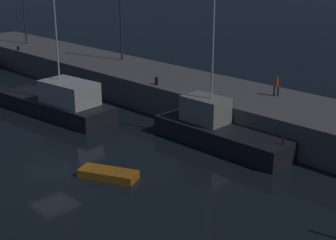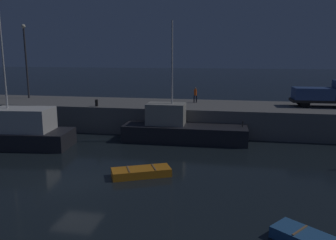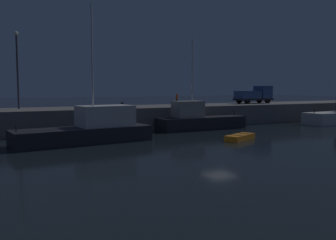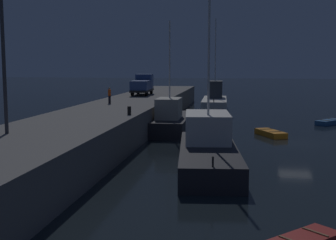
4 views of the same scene
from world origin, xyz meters
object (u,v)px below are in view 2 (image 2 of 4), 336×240
(bollard_central, at_px, (97,103))
(fishing_boat_orange, at_px, (181,129))
(dinghy_orange_near, at_px, (141,172))
(dockworker, at_px, (195,94))
(fishing_trawler_red, at_px, (6,132))
(utility_truck, at_px, (327,94))
(lamp_post_east, at_px, (26,56))

(bollard_central, bearing_deg, fishing_boat_orange, -12.73)
(dinghy_orange_near, xyz_separation_m, dockworker, (1.76, 14.96, 3.12))
(fishing_trawler_red, bearing_deg, utility_truck, 20.19)
(fishing_trawler_red, height_order, fishing_boat_orange, fishing_trawler_red)
(lamp_post_east, xyz_separation_m, utility_truck, (31.17, -0.92, -3.46))
(lamp_post_east, distance_m, bollard_central, 11.66)
(lamp_post_east, height_order, bollard_central, lamp_post_east)
(utility_truck, relative_size, bollard_central, 9.50)
(fishing_trawler_red, bearing_deg, lamp_post_east, 113.51)
(dinghy_orange_near, height_order, utility_truck, utility_truck)
(utility_truck, bearing_deg, dockworker, 177.36)
(lamp_post_east, distance_m, dockworker, 19.19)
(fishing_boat_orange, distance_m, utility_truck, 14.29)
(fishing_trawler_red, relative_size, bollard_central, 18.51)
(utility_truck, bearing_deg, fishing_trawler_red, -159.81)
(dinghy_orange_near, bearing_deg, fishing_boat_orange, 82.48)
(fishing_boat_orange, xyz_separation_m, dockworker, (0.58, 6.00, 2.33))
(utility_truck, bearing_deg, bollard_central, -170.59)
(fishing_trawler_red, xyz_separation_m, bollard_central, (5.21, 6.22, 1.64))
(dinghy_orange_near, relative_size, lamp_post_east, 0.47)
(dinghy_orange_near, relative_size, dockworker, 2.44)
(fishing_trawler_red, relative_size, utility_truck, 1.95)
(fishing_trawler_red, bearing_deg, fishing_boat_orange, 17.68)
(bollard_central, bearing_deg, fishing_trawler_red, -129.96)
(fishing_trawler_red, xyz_separation_m, fishing_boat_orange, (13.58, 4.33, -0.13))
(fishing_trawler_red, bearing_deg, dinghy_orange_near, -20.48)
(utility_truck, height_order, dockworker, utility_truck)
(fishing_trawler_red, relative_size, lamp_post_east, 1.48)
(fishing_boat_orange, height_order, dinghy_orange_near, fishing_boat_orange)
(bollard_central, bearing_deg, lamp_post_east, 155.69)
(fishing_trawler_red, relative_size, dockworker, 7.63)
(dinghy_orange_near, relative_size, utility_truck, 0.62)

